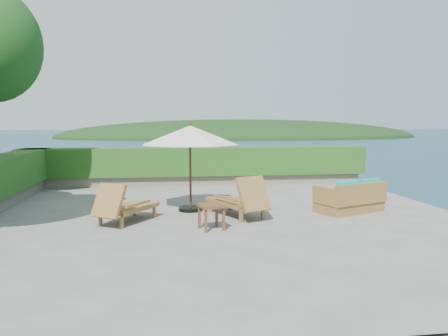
{
  "coord_description": "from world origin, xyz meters",
  "views": [
    {
      "loc": [
        -1.19,
        -10.11,
        2.26
      ],
      "look_at": [
        0.3,
        0.8,
        1.1
      ],
      "focal_mm": 35.0,
      "sensor_mm": 36.0,
      "label": 1
    }
  ],
  "objects": [
    {
      "name": "lounge_left",
      "position": [
        -2.11,
        -0.27,
        0.4
      ],
      "size": [
        1.45,
        1.74,
        0.95
      ],
      "rotation": [
        0.0,
        0.0,
        -0.57
      ],
      "color": "olive",
      "rests_on": "ground"
    },
    {
      "name": "side_table",
      "position": [
        -0.23,
        -1.12,
        0.44
      ],
      "size": [
        0.62,
        0.62,
        0.54
      ],
      "rotation": [
        0.0,
        0.0,
        0.26
      ],
      "color": "brown",
      "rests_on": "ground"
    },
    {
      "name": "foundation",
      "position": [
        0.0,
        0.0,
        -1.55
      ],
      "size": [
        12.0,
        12.0,
        3.0
      ],
      "primitive_type": "cube",
      "color": "#554C43",
      "rests_on": "ocean"
    },
    {
      "name": "lounge_right",
      "position": [
        0.56,
        -0.02,
        0.43
      ],
      "size": [
        1.42,
        1.92,
        1.03
      ],
      "rotation": [
        0.0,
        0.0,
        0.44
      ],
      "color": "olive",
      "rests_on": "ground"
    },
    {
      "name": "ground",
      "position": [
        0.0,
        0.0,
        0.0
      ],
      "size": [
        12.0,
        12.0,
        0.0
      ],
      "primitive_type": "plane",
      "color": "gray",
      "rests_on": "ground"
    },
    {
      "name": "wicker_loveseat",
      "position": [
        3.45,
        0.21,
        0.33
      ],
      "size": [
        1.91,
        1.47,
        0.84
      ],
      "rotation": [
        0.0,
        0.0,
        0.39
      ],
      "color": "olive",
      "rests_on": "ground"
    },
    {
      "name": "planter_wall_far",
      "position": [
        0.0,
        5.6,
        0.18
      ],
      "size": [
        12.0,
        0.6,
        0.36
      ],
      "primitive_type": "cube",
      "color": "gray",
      "rests_on": "ground"
    },
    {
      "name": "hedge_far",
      "position": [
        0.0,
        5.6,
        0.85
      ],
      "size": [
        12.4,
        0.9,
        1.0
      ],
      "primitive_type": "cube",
      "color": "#184714",
      "rests_on": "planter_wall_far"
    },
    {
      "name": "patio_umbrella",
      "position": [
        -0.55,
        0.9,
        1.91
      ],
      "size": [
        3.28,
        3.28,
        2.26
      ],
      "rotation": [
        0.0,
        0.0,
        -0.37
      ],
      "color": "black",
      "rests_on": "ground"
    },
    {
      "name": "offshore_island",
      "position": [
        25.0,
        140.0,
        -3.0
      ],
      "size": [
        126.0,
        57.6,
        12.6
      ],
      "primitive_type": "ellipsoid",
      "color": "black",
      "rests_on": "ocean"
    }
  ]
}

